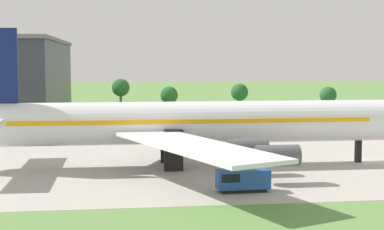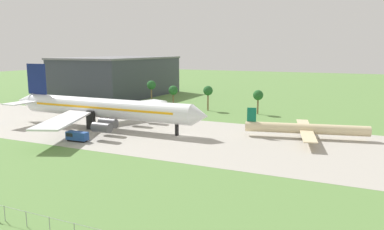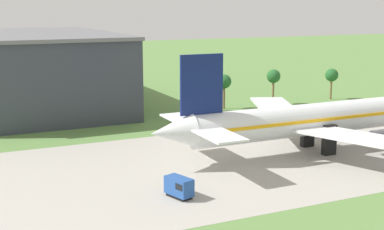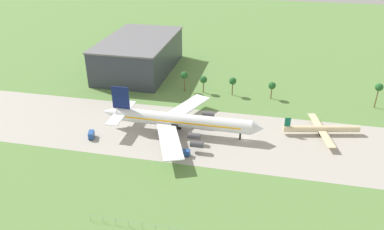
{
  "view_description": "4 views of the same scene",
  "coord_description": "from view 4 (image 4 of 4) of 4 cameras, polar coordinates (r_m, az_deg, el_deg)",
  "views": [
    {
      "loc": [
        -34.85,
        -77.81,
        14.31
      ],
      "look_at": [
        -25.13,
        -0.3,
        6.9
      ],
      "focal_mm": 55.0,
      "sensor_mm": 36.0,
      "label": 1
    },
    {
      "loc": [
        42.4,
        -87.38,
        22.75
      ],
      "look_at": [
        2.68,
        -0.3,
        5.9
      ],
      "focal_mm": 35.0,
      "sensor_mm": 36.0,
      "label": 2
    },
    {
      "loc": [
        -87.74,
        -75.51,
        25.8
      ],
      "look_at": [
        -52.94,
        -0.3,
        8.72
      ],
      "focal_mm": 50.0,
      "sensor_mm": 36.0,
      "label": 3
    },
    {
      "loc": [
        6.58,
        -129.51,
        77.93
      ],
      "look_at": [
        -22.53,
        5.0,
        6.0
      ],
      "focal_mm": 35.0,
      "sensor_mm": 36.0,
      "label": 4
    }
  ],
  "objects": [
    {
      "name": "ground_plane",
      "position": [
        151.3,
        7.98,
        -3.71
      ],
      "size": [
        600.0,
        600.0,
        0.0
      ],
      "primitive_type": "plane",
      "color": "#5B8442"
    },
    {
      "name": "taxiway_strip",
      "position": [
        151.29,
        7.98,
        -3.71
      ],
      "size": [
        320.0,
        44.0,
        0.02
      ],
      "color": "#A8A399",
      "rests_on": "ground_plane"
    },
    {
      "name": "jet_airliner",
      "position": [
        151.6,
        -1.86,
        -0.82
      ],
      "size": [
        67.18,
        56.64,
        18.3
      ],
      "color": "white",
      "rests_on": "ground_plane"
    },
    {
      "name": "regional_aircraft",
      "position": [
        160.96,
        19.02,
        -2.01
      ],
      "size": [
        30.88,
        27.96,
        7.56
      ],
      "color": "beige",
      "rests_on": "ground_plane"
    },
    {
      "name": "baggage_tug",
      "position": [
        155.31,
        -15.1,
        -2.94
      ],
      "size": [
        3.15,
        4.53,
        2.83
      ],
      "color": "black",
      "rests_on": "ground_plane"
    },
    {
      "name": "catering_van",
      "position": [
        139.54,
        -1.56,
        -5.72
      ],
      "size": [
        5.81,
        2.22,
        2.44
      ],
      "color": "black",
      "rests_on": "ground_plane"
    },
    {
      "name": "terminal_building",
      "position": [
        218.78,
        -8.04,
        9.1
      ],
      "size": [
        36.72,
        61.2,
        19.01
      ],
      "color": "#333842",
      "rests_on": "ground_plane"
    },
    {
      "name": "palm_tree_row",
      "position": [
        185.18,
        9.17,
        4.99
      ],
      "size": [
        94.82,
        3.6,
        12.13
      ],
      "color": "brown",
      "rests_on": "ground_plane"
    }
  ]
}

